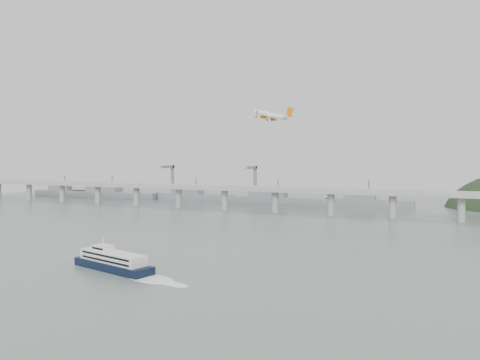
% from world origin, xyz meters
% --- Properties ---
extents(ground, '(900.00, 900.00, 0.00)m').
position_xyz_m(ground, '(0.00, 0.00, 0.00)').
color(ground, slate).
rests_on(ground, ground).
extents(bridge, '(800.00, 22.00, 23.90)m').
position_xyz_m(bridge, '(-1.15, 200.00, 17.65)').
color(bridge, '#999996').
rests_on(bridge, ground).
extents(distant_fleet, '(453.00, 60.90, 40.00)m').
position_xyz_m(distant_fleet, '(-155.36, 265.08, 6.22)').
color(distant_fleet, slate).
rests_on(distant_fleet, ground).
extents(ferry, '(70.27, 25.61, 13.47)m').
position_xyz_m(ferry, '(-23.03, -29.80, 3.65)').
color(ferry, black).
rests_on(ferry, ground).
extents(airliner, '(32.13, 29.84, 10.02)m').
position_xyz_m(airliner, '(9.68, 79.80, 75.06)').
color(airliner, white).
rests_on(airliner, ground).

